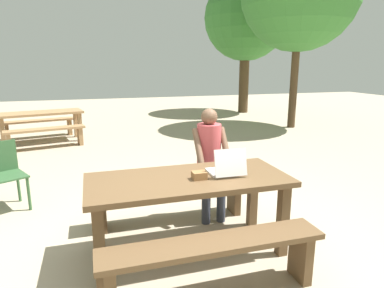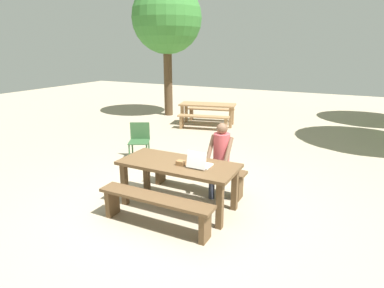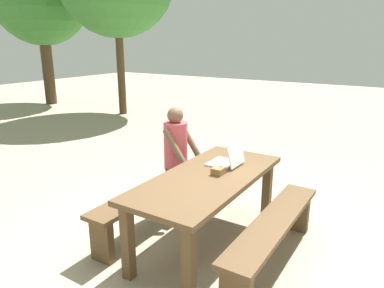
{
  "view_description": "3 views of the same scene",
  "coord_description": "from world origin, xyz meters",
  "px_view_note": "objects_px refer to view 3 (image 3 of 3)",
  "views": [
    {
      "loc": [
        -0.82,
        -2.83,
        1.77
      ],
      "look_at": [
        0.11,
        0.25,
        1.0
      ],
      "focal_mm": 31.66,
      "sensor_mm": 36.0,
      "label": 1
    },
    {
      "loc": [
        2.28,
        -4.08,
        2.46
      ],
      "look_at": [
        0.11,
        0.25,
        1.0
      ],
      "focal_mm": 30.13,
      "sensor_mm": 36.0,
      "label": 2
    },
    {
      "loc": [
        -2.79,
        -1.58,
        2.0
      ],
      "look_at": [
        0.11,
        0.25,
        1.0
      ],
      "focal_mm": 33.32,
      "sensor_mm": 36.0,
      "label": 3
    }
  ],
  "objects_px": {
    "picnic_table_front": "(208,186)",
    "laptop": "(228,159)",
    "person_seated": "(179,153)",
    "small_pouch": "(218,171)"
  },
  "relations": [
    {
      "from": "picnic_table_front",
      "to": "laptop",
      "type": "relative_size",
      "value": 5.7
    },
    {
      "from": "picnic_table_front",
      "to": "laptop",
      "type": "distance_m",
      "value": 0.41
    },
    {
      "from": "laptop",
      "to": "person_seated",
      "type": "distance_m",
      "value": 0.67
    },
    {
      "from": "laptop",
      "to": "small_pouch",
      "type": "xyz_separation_m",
      "value": [
        -0.29,
        -0.04,
        -0.03
      ]
    },
    {
      "from": "picnic_table_front",
      "to": "person_seated",
      "type": "bearing_deg",
      "value": 55.42
    },
    {
      "from": "person_seated",
      "to": "picnic_table_front",
      "type": "bearing_deg",
      "value": -124.58
    },
    {
      "from": "picnic_table_front",
      "to": "small_pouch",
      "type": "height_order",
      "value": "small_pouch"
    },
    {
      "from": "laptop",
      "to": "small_pouch",
      "type": "relative_size",
      "value": 2.57
    },
    {
      "from": "laptop",
      "to": "person_seated",
      "type": "height_order",
      "value": "person_seated"
    },
    {
      "from": "picnic_table_front",
      "to": "laptop",
      "type": "height_order",
      "value": "laptop"
    }
  ]
}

